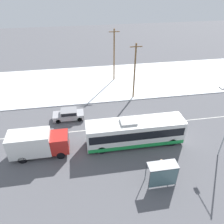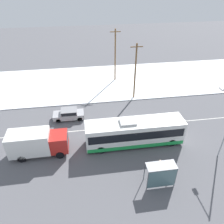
% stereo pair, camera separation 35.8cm
% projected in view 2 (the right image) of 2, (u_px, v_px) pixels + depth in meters
% --- Properties ---
extents(ground_plane, '(120.00, 120.00, 0.00)m').
position_uv_depth(ground_plane, '(132.00, 126.00, 29.00)').
color(ground_plane, '#56565B').
extents(snow_lot, '(80.00, 14.56, 0.12)m').
position_uv_depth(snow_lot, '(115.00, 81.00, 40.26)').
color(snow_lot, white).
rests_on(snow_lot, ground_plane).
extents(lane_marking_center, '(60.00, 0.12, 0.00)m').
position_uv_depth(lane_marking_center, '(132.00, 126.00, 29.00)').
color(lane_marking_center, silver).
rests_on(lane_marking_center, ground_plane).
extents(city_bus, '(11.33, 2.57, 3.34)m').
position_uv_depth(city_bus, '(134.00, 132.00, 25.33)').
color(city_bus, white).
rests_on(city_bus, ground_plane).
extents(box_truck, '(6.32, 2.30, 3.04)m').
position_uv_depth(box_truck, '(37.00, 142.00, 23.82)').
color(box_truck, silver).
rests_on(box_truck, ground_plane).
extents(sedan_car, '(4.16, 1.80, 1.47)m').
position_uv_depth(sedan_car, '(69.00, 114.00, 29.98)').
color(sedan_car, '#9E9EA3').
rests_on(sedan_car, ground_plane).
extents(pedestrian_at_stop, '(0.62, 0.28, 1.73)m').
position_uv_depth(pedestrian_at_stop, '(159.00, 165.00, 21.94)').
color(pedestrian_at_stop, '#23232D').
rests_on(pedestrian_at_stop, ground_plane).
extents(bus_shelter, '(2.81, 1.20, 2.40)m').
position_uv_depth(bus_shelter, '(161.00, 173.00, 20.29)').
color(bus_shelter, gray).
rests_on(bus_shelter, ground_plane).
extents(utility_pole_roadside, '(1.80, 0.24, 8.75)m').
position_uv_depth(utility_pole_roadside, '(135.00, 71.00, 32.71)').
color(utility_pole_roadside, brown).
rests_on(utility_pole_roadside, ground_plane).
extents(utility_pole_snowlot, '(1.80, 0.24, 9.20)m').
position_uv_depth(utility_pole_snowlot, '(115.00, 55.00, 38.02)').
color(utility_pole_snowlot, brown).
rests_on(utility_pole_snowlot, ground_plane).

